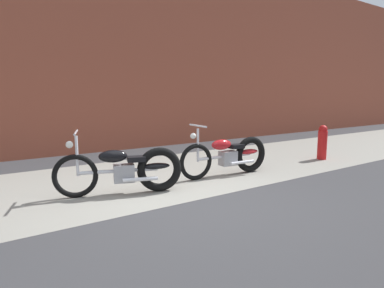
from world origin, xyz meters
The scene contains 6 objects.
ground_plane centered at (0.00, 0.00, 0.00)m, with size 80.00×80.00×0.00m, color #38383A.
sidewalk_slab centered at (0.00, 1.75, 0.00)m, with size 36.00×3.50×0.01m, color gray.
brick_building_wall centered at (0.00, 5.20, 2.92)m, with size 36.00×0.50×5.83m, color brown.
motorcycle_black centered at (-0.48, 0.90, 0.40)m, with size 1.93×0.87×1.03m.
motorcycle_red centered at (1.70, 0.93, 0.40)m, with size 2.01×0.58×1.03m.
fire_hydrant centered at (4.58, 0.88, 0.42)m, with size 0.22×0.22×0.84m.
Camera 1 is at (-2.57, -3.92, 1.58)m, focal length 31.07 mm.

